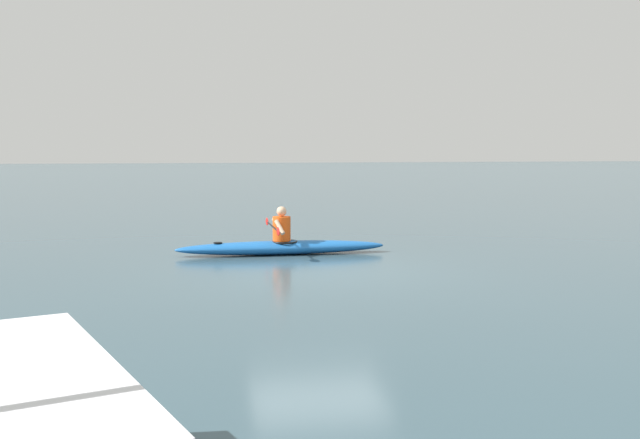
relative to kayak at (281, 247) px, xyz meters
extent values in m
plane|color=#334C56|center=(-0.41, 2.23, -0.15)|extent=(160.00, 160.00, 0.00)
ellipsoid|color=#1959A5|center=(0.00, 0.00, 0.00)|extent=(4.48, 0.68, 0.29)
torus|color=black|center=(-0.06, 0.00, 0.12)|extent=(0.58, 0.58, 0.04)
cylinder|color=black|center=(1.34, 0.01, 0.13)|extent=(0.18, 0.18, 0.02)
cylinder|color=#E04C14|center=(-0.01, 0.00, 0.40)|extent=(0.38, 0.38, 0.52)
sphere|color=tan|center=(-0.01, 0.00, 0.77)|extent=(0.21, 0.21, 0.21)
cylinder|color=black|center=(0.19, 0.00, 0.46)|extent=(0.05, 1.95, 0.03)
ellipsoid|color=red|center=(0.18, 0.98, 0.46)|extent=(0.04, 0.40, 0.17)
ellipsoid|color=red|center=(0.20, -0.97, 0.46)|extent=(0.04, 0.40, 0.17)
cylinder|color=tan|center=(0.07, 0.29, 0.47)|extent=(0.22, 0.27, 0.34)
cylinder|color=tan|center=(0.08, -0.29, 0.47)|extent=(0.22, 0.27, 0.34)
camera|label=1|loc=(1.91, 15.84, 2.19)|focal=42.54mm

